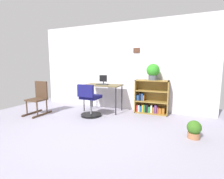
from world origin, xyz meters
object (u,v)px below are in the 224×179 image
(monitor, at_px, (103,80))
(keyboard, at_px, (102,84))
(potted_plant_on_shelf, at_px, (153,71))
(potted_plant_floor, at_px, (194,129))
(rocking_chair, at_px, (39,98))
(office_chair, at_px, (90,102))
(desk, at_px, (103,87))
(bookshelf_low, at_px, (151,99))

(monitor, height_order, keyboard, monitor)
(monitor, relative_size, potted_plant_on_shelf, 0.61)
(keyboard, distance_m, potted_plant_on_shelf, 1.41)
(potted_plant_floor, bearing_deg, keyboard, 156.83)
(keyboard, distance_m, rocking_chair, 1.72)
(office_chair, bearing_deg, rocking_chair, -167.61)
(desk, height_order, potted_plant_on_shelf, potted_plant_on_shelf)
(bookshelf_low, height_order, potted_plant_on_shelf, potted_plant_on_shelf)
(bookshelf_low, bearing_deg, monitor, -171.46)
(keyboard, bearing_deg, rocking_chair, -149.71)
(keyboard, xyz_separation_m, office_chair, (-0.08, -0.55, -0.40))
(keyboard, height_order, office_chair, office_chair)
(monitor, bearing_deg, bookshelf_low, 8.54)
(desk, distance_m, potted_plant_on_shelf, 1.42)
(desk, bearing_deg, bookshelf_low, 12.55)
(office_chair, distance_m, bookshelf_low, 1.64)
(monitor, distance_m, office_chair, 0.87)
(rocking_chair, bearing_deg, bookshelf_low, 23.79)
(office_chair, height_order, potted_plant_on_shelf, potted_plant_on_shelf)
(potted_plant_floor, bearing_deg, monitor, 153.92)
(monitor, distance_m, potted_plant_floor, 2.64)
(desk, xyz_separation_m, monitor, (-0.03, 0.09, 0.18))
(potted_plant_floor, bearing_deg, bookshelf_low, 126.19)
(keyboard, height_order, potted_plant_on_shelf, potted_plant_on_shelf)
(office_chair, bearing_deg, bookshelf_low, 33.59)
(rocking_chair, xyz_separation_m, bookshelf_low, (2.74, 1.21, -0.05))
(office_chair, height_order, potted_plant_floor, office_chair)
(office_chair, relative_size, rocking_chair, 0.96)
(keyboard, xyz_separation_m, rocking_chair, (-1.46, -0.85, -0.32))
(keyboard, relative_size, office_chair, 0.40)
(keyboard, relative_size, potted_plant_on_shelf, 0.79)
(desk, xyz_separation_m, rocking_chair, (-1.45, -0.92, -0.25))
(office_chair, bearing_deg, potted_plant_on_shelf, 31.23)
(desk, xyz_separation_m, potted_plant_floor, (2.26, -1.03, -0.53))
(potted_plant_on_shelf, bearing_deg, office_chair, -148.77)
(desk, distance_m, office_chair, 0.70)
(bookshelf_low, relative_size, potted_plant_on_shelf, 2.11)
(rocking_chair, bearing_deg, potted_plant_on_shelf, 22.54)
(desk, height_order, bookshelf_low, bookshelf_low)
(monitor, relative_size, rocking_chair, 0.30)
(rocking_chair, height_order, potted_plant_on_shelf, potted_plant_on_shelf)
(desk, distance_m, rocking_chair, 1.74)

